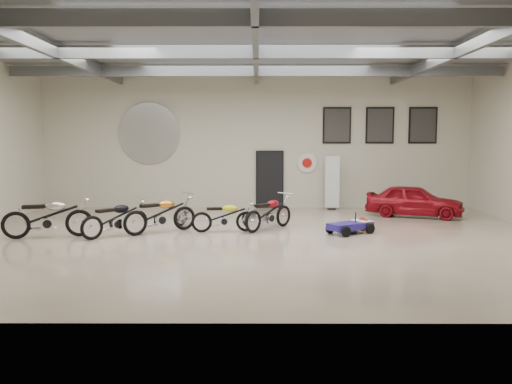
{
  "coord_description": "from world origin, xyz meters",
  "views": [
    {
      "loc": [
        0.05,
        -12.76,
        2.57
      ],
      "look_at": [
        0.0,
        1.2,
        1.1
      ],
      "focal_mm": 35.0,
      "sensor_mm": 36.0,
      "label": 1
    }
  ],
  "objects_px": {
    "motorcycle_silver": "(48,216)",
    "banner_stand": "(332,183)",
    "motorcycle_red": "(269,212)",
    "motorcycle_gold": "(160,213)",
    "motorcycle_black": "(115,218)",
    "motorcycle_yellow": "(224,216)",
    "go_kart": "(354,223)",
    "vintage_car": "(414,201)"
  },
  "relations": [
    {
      "from": "go_kart",
      "to": "vintage_car",
      "type": "relative_size",
      "value": 0.51
    },
    {
      "from": "motorcycle_gold",
      "to": "motorcycle_silver",
      "type": "bearing_deg",
      "value": 158.4
    },
    {
      "from": "motorcycle_yellow",
      "to": "go_kart",
      "type": "distance_m",
      "value": 3.6
    },
    {
      "from": "vintage_car",
      "to": "banner_stand",
      "type": "bearing_deg",
      "value": 76.18
    },
    {
      "from": "motorcycle_black",
      "to": "motorcycle_red",
      "type": "xyz_separation_m",
      "value": [
        4.11,
        1.02,
        0.01
      ]
    },
    {
      "from": "motorcycle_yellow",
      "to": "vintage_car",
      "type": "relative_size",
      "value": 0.56
    },
    {
      "from": "motorcycle_black",
      "to": "go_kart",
      "type": "distance_m",
      "value": 6.46
    },
    {
      "from": "motorcycle_red",
      "to": "motorcycle_gold",
      "type": "bearing_deg",
      "value": 139.77
    },
    {
      "from": "motorcycle_black",
      "to": "vintage_car",
      "type": "relative_size",
      "value": 0.62
    },
    {
      "from": "motorcycle_silver",
      "to": "vintage_car",
      "type": "bearing_deg",
      "value": 5.54
    },
    {
      "from": "motorcycle_silver",
      "to": "motorcycle_black",
      "type": "relative_size",
      "value": 1.15
    },
    {
      "from": "banner_stand",
      "to": "go_kart",
      "type": "height_order",
      "value": "banner_stand"
    },
    {
      "from": "motorcycle_red",
      "to": "banner_stand",
      "type": "bearing_deg",
      "value": 10.28
    },
    {
      "from": "motorcycle_silver",
      "to": "motorcycle_yellow",
      "type": "bearing_deg",
      "value": -2.99
    },
    {
      "from": "banner_stand",
      "to": "go_kart",
      "type": "bearing_deg",
      "value": -79.35
    },
    {
      "from": "motorcycle_black",
      "to": "motorcycle_silver",
      "type": "bearing_deg",
      "value": 140.4
    },
    {
      "from": "banner_stand",
      "to": "motorcycle_red",
      "type": "distance_m",
      "value": 4.84
    },
    {
      "from": "motorcycle_red",
      "to": "vintage_car",
      "type": "distance_m",
      "value": 5.52
    },
    {
      "from": "banner_stand",
      "to": "motorcycle_gold",
      "type": "xyz_separation_m",
      "value": [
        -5.44,
        -4.65,
        -0.42
      ]
    },
    {
      "from": "motorcycle_red",
      "to": "vintage_car",
      "type": "xyz_separation_m",
      "value": [
        4.92,
        2.49,
        0.03
      ]
    },
    {
      "from": "motorcycle_silver",
      "to": "go_kart",
      "type": "bearing_deg",
      "value": -8.6
    },
    {
      "from": "motorcycle_silver",
      "to": "motorcycle_red",
      "type": "distance_m",
      "value": 5.95
    },
    {
      "from": "motorcycle_red",
      "to": "go_kart",
      "type": "bearing_deg",
      "value": -62.02
    },
    {
      "from": "motorcycle_red",
      "to": "go_kart",
      "type": "xyz_separation_m",
      "value": [
        2.33,
        -0.52,
        -0.22
      ]
    },
    {
      "from": "motorcycle_gold",
      "to": "motorcycle_black",
      "type": "bearing_deg",
      "value": 169.55
    },
    {
      "from": "motorcycle_red",
      "to": "go_kart",
      "type": "distance_m",
      "value": 2.4
    },
    {
      "from": "banner_stand",
      "to": "motorcycle_silver",
      "type": "height_order",
      "value": "banner_stand"
    },
    {
      "from": "motorcycle_red",
      "to": "motorcycle_yellow",
      "type": "bearing_deg",
      "value": 146.91
    },
    {
      "from": "banner_stand",
      "to": "motorcycle_black",
      "type": "xyz_separation_m",
      "value": [
        -6.53,
        -5.17,
        -0.46
      ]
    },
    {
      "from": "motorcycle_black",
      "to": "banner_stand",
      "type": "bearing_deg",
      "value": -7.82
    },
    {
      "from": "motorcycle_gold",
      "to": "vintage_car",
      "type": "relative_size",
      "value": 0.67
    },
    {
      "from": "banner_stand",
      "to": "vintage_car",
      "type": "height_order",
      "value": "banner_stand"
    },
    {
      "from": "banner_stand",
      "to": "vintage_car",
      "type": "xyz_separation_m",
      "value": [
        2.5,
        -1.67,
        -0.43
      ]
    },
    {
      "from": "motorcycle_silver",
      "to": "banner_stand",
      "type": "bearing_deg",
      "value": 19.61
    },
    {
      "from": "motorcycle_yellow",
      "to": "go_kart",
      "type": "height_order",
      "value": "motorcycle_yellow"
    },
    {
      "from": "motorcycle_yellow",
      "to": "motorcycle_red",
      "type": "bearing_deg",
      "value": 9.06
    },
    {
      "from": "banner_stand",
      "to": "motorcycle_yellow",
      "type": "xyz_separation_m",
      "value": [
        -3.69,
        -4.53,
        -0.51
      ]
    },
    {
      "from": "banner_stand",
      "to": "motorcycle_yellow",
      "type": "distance_m",
      "value": 5.86
    },
    {
      "from": "motorcycle_black",
      "to": "motorcycle_yellow",
      "type": "bearing_deg",
      "value": -33.44
    },
    {
      "from": "motorcycle_gold",
      "to": "go_kart",
      "type": "relative_size",
      "value": 1.32
    },
    {
      "from": "motorcycle_yellow",
      "to": "vintage_car",
      "type": "xyz_separation_m",
      "value": [
        6.18,
        2.86,
        0.08
      ]
    },
    {
      "from": "motorcycle_gold",
      "to": "motorcycle_red",
      "type": "xyz_separation_m",
      "value": [
        3.01,
        0.49,
        -0.04
      ]
    }
  ]
}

